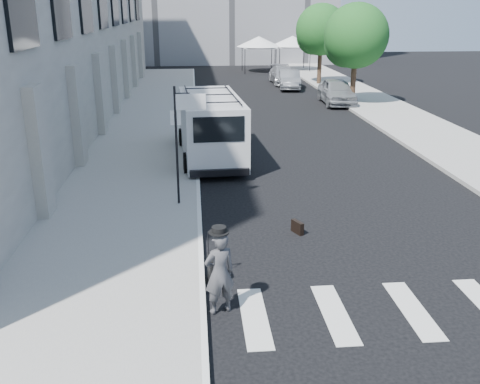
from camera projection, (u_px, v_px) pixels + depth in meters
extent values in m
plane|color=black|center=(281.00, 250.00, 13.38)|extent=(120.00, 120.00, 0.00)
cube|color=gray|center=(153.00, 121.00, 28.06)|extent=(4.50, 48.00, 0.15)
cube|color=gray|center=(374.00, 104.00, 32.90)|extent=(4.00, 56.00, 0.15)
cube|color=gray|center=(7.00, 2.00, 27.40)|extent=(10.00, 44.00, 12.00)
cylinder|color=black|center=(177.00, 147.00, 15.55)|extent=(0.07, 0.07, 3.50)
cube|color=white|center=(176.00, 118.00, 15.29)|extent=(0.30, 0.03, 0.42)
cube|color=white|center=(191.00, 102.00, 15.16)|extent=(0.85, 0.06, 0.45)
cylinder|color=black|center=(353.00, 83.00, 32.35)|extent=(0.32, 0.32, 2.80)
sphere|color=#174A17|center=(356.00, 36.00, 31.46)|extent=(3.80, 3.80, 3.80)
sphere|color=#174A17|center=(346.00, 45.00, 32.18)|extent=(2.66, 2.66, 2.66)
cylinder|color=black|center=(319.00, 67.00, 40.82)|extent=(0.32, 0.32, 2.80)
sphere|color=#174A17|center=(321.00, 29.00, 39.92)|extent=(3.80, 3.80, 3.80)
sphere|color=#174A17|center=(314.00, 37.00, 40.64)|extent=(2.66, 2.66, 2.66)
cylinder|color=black|center=(245.00, 62.00, 47.66)|extent=(0.06, 0.06, 2.20)
cylinder|color=black|center=(276.00, 61.00, 47.89)|extent=(0.06, 0.06, 2.20)
cylinder|color=black|center=(242.00, 59.00, 50.30)|extent=(0.06, 0.06, 2.20)
cylinder|color=black|center=(272.00, 58.00, 50.52)|extent=(0.06, 0.06, 2.20)
cube|color=white|center=(259.00, 47.00, 48.72)|extent=(3.00, 3.00, 0.12)
cone|color=white|center=(259.00, 41.00, 48.55)|extent=(4.00, 4.00, 0.90)
cylinder|color=black|center=(280.00, 61.00, 48.39)|extent=(0.06, 0.06, 2.20)
cylinder|color=black|center=(310.00, 61.00, 48.62)|extent=(0.06, 0.06, 2.20)
cylinder|color=black|center=(275.00, 58.00, 51.03)|extent=(0.06, 0.06, 2.20)
cylinder|color=black|center=(304.00, 58.00, 51.26)|extent=(0.06, 0.06, 2.20)
cube|color=white|center=(292.00, 46.00, 49.45)|extent=(3.00, 3.00, 0.12)
cone|color=white|center=(293.00, 41.00, 49.28)|extent=(4.00, 4.00, 0.90)
imported|color=#3F3F42|center=(220.00, 273.00, 10.39)|extent=(0.73, 0.60, 1.72)
cube|color=black|center=(297.00, 227.00, 14.31)|extent=(0.29, 0.45, 0.34)
cube|color=black|center=(214.00, 269.00, 11.77)|extent=(0.30, 0.43, 0.58)
cylinder|color=black|center=(208.00, 244.00, 11.74)|extent=(0.02, 0.02, 0.55)
cylinder|color=black|center=(217.00, 243.00, 11.78)|extent=(0.02, 0.02, 0.55)
cube|color=black|center=(212.00, 232.00, 11.67)|extent=(0.22, 0.06, 0.03)
cube|color=silver|center=(211.00, 126.00, 20.88)|extent=(2.53, 6.00, 2.29)
cube|color=silver|center=(204.00, 123.00, 24.05)|extent=(2.12, 1.10, 1.20)
cube|color=black|center=(219.00, 129.00, 17.99)|extent=(1.74, 0.19, 0.87)
cylinder|color=black|center=(183.00, 138.00, 22.97)|extent=(0.35, 0.84, 0.83)
cylinder|color=black|center=(230.00, 136.00, 23.26)|extent=(0.35, 0.84, 0.83)
cylinder|color=black|center=(188.00, 164.00, 19.21)|extent=(0.35, 0.84, 0.83)
cylinder|color=black|center=(245.00, 161.00, 19.50)|extent=(0.35, 0.84, 0.83)
imported|color=gray|center=(337.00, 91.00, 33.09)|extent=(2.05, 4.67, 1.57)
imported|color=#595C61|center=(289.00, 80.00, 39.24)|extent=(1.91, 4.26, 1.36)
imported|color=gray|center=(283.00, 75.00, 41.90)|extent=(1.96, 4.67, 1.35)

